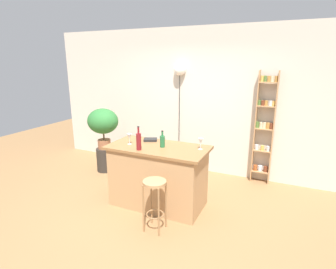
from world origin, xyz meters
TOP-DOWN VIEW (x-y plane):
  - ground at (0.00, 0.00)m, footprint 12.00×12.00m
  - back_wall at (0.00, 1.95)m, footprint 6.40×0.10m
  - kitchen_counter at (0.00, 0.30)m, footprint 1.49×0.76m
  - bar_stool at (0.26, -0.32)m, footprint 0.30×0.30m
  - spice_shelf at (1.35, 1.81)m, footprint 0.33×0.14m
  - plant_stool at (-1.59, 1.06)m, footprint 0.34×0.34m
  - potted_plant at (-1.59, 1.06)m, footprint 0.62×0.56m
  - bottle_spirits_clear at (0.07, 0.30)m, footprint 0.08×0.08m
  - bottle_wine_red at (-0.18, 0.05)m, footprint 0.07×0.07m
  - wine_glass_left at (0.62, 0.43)m, footprint 0.07×0.07m
  - wine_glass_center at (-0.44, 0.22)m, footprint 0.07×0.07m
  - cookbook at (-0.24, 0.52)m, footprint 0.25×0.23m
  - pendant_globe_light at (-0.29, 1.84)m, footprint 0.24×0.24m

SIDE VIEW (x-z plane):
  - ground at x=0.00m, z-range 0.00..0.00m
  - plant_stool at x=-1.59m, z-range 0.00..0.47m
  - kitchen_counter at x=0.00m, z-range 0.00..0.95m
  - bar_stool at x=0.26m, z-range 0.16..0.86m
  - cookbook at x=-0.24m, z-range 0.94..0.98m
  - potted_plant at x=-1.59m, z-range 0.60..1.41m
  - spice_shelf at x=1.35m, z-range 0.02..2.04m
  - bottle_spirits_clear at x=0.07m, z-range 0.91..1.16m
  - wine_glass_left at x=0.62m, z-range 0.98..1.14m
  - wine_glass_center at x=-0.44m, z-range 0.98..1.14m
  - bottle_wine_red at x=-0.18m, z-range 0.90..1.25m
  - back_wall at x=0.00m, z-range 0.00..2.80m
  - pendant_globe_light at x=-0.29m, z-range 0.93..3.06m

